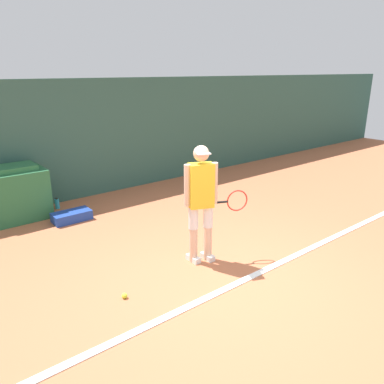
{
  "coord_description": "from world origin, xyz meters",
  "views": [
    {
      "loc": [
        -3.09,
        -3.2,
        2.69
      ],
      "look_at": [
        0.08,
        0.79,
        1.01
      ],
      "focal_mm": 35.0,
      "sensor_mm": 36.0,
      "label": 1
    }
  ],
  "objects_px": {
    "tennis_ball": "(125,296)",
    "equipment_bag": "(72,216)",
    "water_bottle": "(57,204)",
    "tennis_player": "(202,199)",
    "covered_chair": "(19,193)"
  },
  "relations": [
    {
      "from": "tennis_ball",
      "to": "equipment_bag",
      "type": "distance_m",
      "value": 2.86
    },
    {
      "from": "tennis_ball",
      "to": "water_bottle",
      "type": "height_order",
      "value": "water_bottle"
    },
    {
      "from": "tennis_player",
      "to": "water_bottle",
      "type": "xyz_separation_m",
      "value": [
        -0.9,
        3.47,
        -0.85
      ]
    },
    {
      "from": "tennis_ball",
      "to": "equipment_bag",
      "type": "xyz_separation_m",
      "value": [
        0.45,
        2.83,
        0.05
      ]
    },
    {
      "from": "equipment_bag",
      "to": "water_bottle",
      "type": "xyz_separation_m",
      "value": [
        0.01,
        0.81,
        0.02
      ]
    },
    {
      "from": "covered_chair",
      "to": "water_bottle",
      "type": "height_order",
      "value": "covered_chair"
    },
    {
      "from": "tennis_player",
      "to": "water_bottle",
      "type": "relative_size",
      "value": 7.73
    },
    {
      "from": "covered_chair",
      "to": "equipment_bag",
      "type": "xyz_separation_m",
      "value": [
        0.68,
        -0.71,
        -0.4
      ]
    },
    {
      "from": "covered_chair",
      "to": "equipment_bag",
      "type": "bearing_deg",
      "value": -46.16
    },
    {
      "from": "tennis_player",
      "to": "equipment_bag",
      "type": "xyz_separation_m",
      "value": [
        -0.92,
        2.66,
        -0.87
      ]
    },
    {
      "from": "tennis_ball",
      "to": "equipment_bag",
      "type": "bearing_deg",
      "value": 80.99
    },
    {
      "from": "tennis_player",
      "to": "covered_chair",
      "type": "bearing_deg",
      "value": 137.99
    },
    {
      "from": "tennis_player",
      "to": "equipment_bag",
      "type": "bearing_deg",
      "value": 131.61
    },
    {
      "from": "water_bottle",
      "to": "tennis_ball",
      "type": "bearing_deg",
      "value": -97.26
    },
    {
      "from": "equipment_bag",
      "to": "water_bottle",
      "type": "distance_m",
      "value": 0.81
    }
  ]
}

